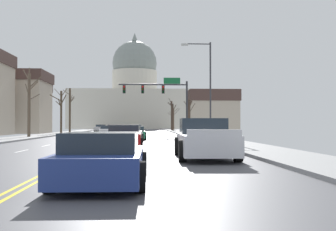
{
  "coord_description": "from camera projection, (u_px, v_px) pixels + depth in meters",
  "views": [
    {
      "loc": [
        2.66,
        -35.01,
        1.39
      ],
      "look_at": [
        6.59,
        31.78,
        2.69
      ],
      "focal_mm": 44.14,
      "sensor_mm": 36.0,
      "label": 1
    }
  ],
  "objects": [
    {
      "name": "capitol_building",
      "position": [
        135.0,
        99.0,
        118.89
      ],
      "size": [
        35.12,
        23.29,
        27.6
      ],
      "color": "beige",
      "rests_on": "ground"
    },
    {
      "name": "street_lamp_right",
      "position": [
        206.0,
        81.0,
        34.32
      ],
      "size": [
        2.51,
        0.24,
        8.03
      ],
      "color": "#333338",
      "rests_on": "ground"
    },
    {
      "name": "sedan_oncoming_02",
      "position": [
        101.0,
        128.0,
        73.74
      ],
      "size": [
        2.09,
        4.62,
        1.21
      ],
      "color": "silver",
      "rests_on": "ground"
    },
    {
      "name": "flank_building_03",
      "position": [
        213.0,
        110.0,
        78.84
      ],
      "size": [
        9.45,
        6.69,
        7.76
      ],
      "color": "#B2A38E",
      "rests_on": "ground"
    },
    {
      "name": "ground",
      "position": [
        112.0,
        140.0,
        34.76
      ],
      "size": [
        20.0,
        180.0,
        0.2
      ],
      "color": "#4B4B50"
    },
    {
      "name": "pedestrian_00",
      "position": [
        208.0,
        127.0,
        35.86
      ],
      "size": [
        0.35,
        0.34,
        1.64
      ],
      "color": "#33333D",
      "rests_on": "ground"
    },
    {
      "name": "signal_gantry",
      "position": [
        162.0,
        94.0,
        47.19
      ],
      "size": [
        7.91,
        0.41,
        6.51
      ],
      "color": "#28282D",
      "rests_on": "ground"
    },
    {
      "name": "bare_tree_01",
      "position": [
        61.0,
        110.0,
        52.45
      ],
      "size": [
        2.36,
        2.2,
        5.8
      ],
      "color": "#4C3D2D",
      "rests_on": "ground"
    },
    {
      "name": "sedan_near_03",
      "position": [
        124.0,
        137.0,
        23.7
      ],
      "size": [
        2.12,
        4.27,
        1.31
      ],
      "color": "#B71414",
      "rests_on": "ground"
    },
    {
      "name": "sedan_near_05",
      "position": [
        103.0,
        159.0,
        9.58
      ],
      "size": [
        2.07,
        4.54,
        1.19
      ],
      "color": "navy",
      "rests_on": "ground"
    },
    {
      "name": "sedan_near_00",
      "position": [
        134.0,
        131.0,
        42.78
      ],
      "size": [
        2.04,
        4.6,
        1.28
      ],
      "color": "silver",
      "rests_on": "ground"
    },
    {
      "name": "bare_tree_04",
      "position": [
        189.0,
        115.0,
        57.25
      ],
      "size": [
        1.43,
        2.01,
        4.81
      ],
      "color": "#423328",
      "rests_on": "ground"
    },
    {
      "name": "bare_tree_06",
      "position": [
        172.0,
        115.0,
        80.31
      ],
      "size": [
        0.89,
        2.26,
        6.2
      ],
      "color": "#423328",
      "rests_on": "ground"
    },
    {
      "name": "sedan_near_02",
      "position": [
        129.0,
        135.0,
        29.6
      ],
      "size": [
        2.05,
        4.46,
        1.24
      ],
      "color": "silver",
      "rests_on": "ground"
    },
    {
      "name": "sedan_oncoming_00",
      "position": [
        107.0,
        130.0,
        51.83
      ],
      "size": [
        2.02,
        4.57,
        1.12
      ],
      "color": "silver",
      "rests_on": "ground"
    },
    {
      "name": "bare_tree_02",
      "position": [
        173.0,
        116.0,
        74.01
      ],
      "size": [
        2.14,
        2.01,
        5.07
      ],
      "color": "#423328",
      "rests_on": "ground"
    },
    {
      "name": "bare_tree_03",
      "position": [
        29.0,
        101.0,
        39.5
      ],
      "size": [
        2.08,
        2.81,
        6.53
      ],
      "color": "brown",
      "rests_on": "ground"
    },
    {
      "name": "sedan_oncoming_01",
      "position": [
        113.0,
        129.0,
        63.1
      ],
      "size": [
        2.11,
        4.41,
        1.21
      ],
      "color": "black",
      "rests_on": "ground"
    },
    {
      "name": "sedan_near_01",
      "position": [
        135.0,
        133.0,
        35.72
      ],
      "size": [
        2.05,
        4.34,
        1.15
      ],
      "color": "#1E7247",
      "rests_on": "ground"
    },
    {
      "name": "bare_tree_05",
      "position": [
        70.0,
        109.0,
        60.02
      ],
      "size": [
        1.6,
        1.86,
        6.39
      ],
      "color": "#4C3D2D",
      "rests_on": "ground"
    },
    {
      "name": "flank_building_00",
      "position": [
        25.0,
        105.0,
        73.15
      ],
      "size": [
        8.36,
        6.97,
        9.18
      ],
      "color": "#B2A38E",
      "rests_on": "ground"
    },
    {
      "name": "pickup_truck_near_04",
      "position": [
        205.0,
        140.0,
        16.65
      ],
      "size": [
        2.42,
        5.64,
        1.61
      ],
      "color": "silver",
      "rests_on": "ground"
    },
    {
      "name": "bare_tree_00",
      "position": [
        173.0,
        118.0,
        87.17
      ],
      "size": [
        2.39,
        1.99,
        5.06
      ],
      "color": "brown",
      "rests_on": "ground"
    }
  ]
}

